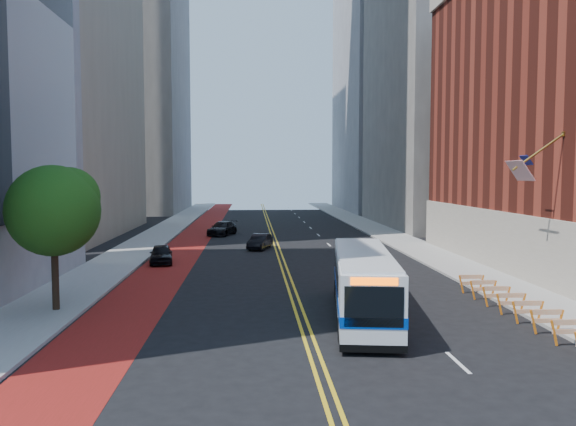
% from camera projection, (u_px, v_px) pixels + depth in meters
% --- Properties ---
extents(ground, '(160.00, 160.00, 0.00)m').
position_uv_depth(ground, '(312.00, 347.00, 20.82)').
color(ground, black).
rests_on(ground, ground).
extents(sidewalk_left, '(4.00, 140.00, 0.15)m').
position_uv_depth(sidewalk_left, '(142.00, 245.00, 49.90)').
color(sidewalk_left, gray).
rests_on(sidewalk_left, ground).
extents(sidewalk_right, '(4.00, 140.00, 0.15)m').
position_uv_depth(sidewalk_right, '(407.00, 243.00, 51.46)').
color(sidewalk_right, gray).
rests_on(sidewalk_right, ground).
extents(bus_lane_paint, '(3.60, 140.00, 0.01)m').
position_uv_depth(bus_lane_paint, '(186.00, 246.00, 50.16)').
color(bus_lane_paint, maroon).
rests_on(bus_lane_paint, ground).
extents(center_line_inner, '(0.14, 140.00, 0.01)m').
position_uv_depth(center_line_inner, '(274.00, 245.00, 50.67)').
color(center_line_inner, gold).
rests_on(center_line_inner, ground).
extents(center_line_outer, '(0.14, 140.00, 0.01)m').
position_uv_depth(center_line_outer, '(278.00, 245.00, 50.70)').
color(center_line_outer, gold).
rests_on(center_line_outer, ground).
extents(lane_dashes, '(0.14, 98.20, 0.01)m').
position_uv_depth(lane_dashes, '(318.00, 235.00, 58.96)').
color(lane_dashes, silver).
rests_on(lane_dashes, ground).
extents(midrise_right_near, '(18.00, 26.00, 40.00)m').
position_uv_depth(midrise_right_near, '(457.00, 63.00, 68.70)').
color(midrise_right_near, slate).
rests_on(midrise_right_near, ground).
extents(midrise_right_far, '(20.00, 28.00, 55.00)m').
position_uv_depth(midrise_right_far, '(401.00, 53.00, 98.10)').
color(midrise_right_far, gray).
rests_on(midrise_right_far, ground).
extents(midrise_left_far, '(20.00, 26.00, 65.00)m').
position_uv_depth(midrise_left_far, '(122.00, 19.00, 94.64)').
color(midrise_left_far, slate).
rests_on(midrise_left_far, ground).
extents(construction_barriers, '(1.42, 10.91, 1.00)m').
position_uv_depth(construction_barriers, '(519.00, 304.00, 24.81)').
color(construction_barriers, orange).
rests_on(construction_barriers, ground).
extents(street_tree, '(4.20, 4.20, 6.70)m').
position_uv_depth(street_tree, '(55.00, 207.00, 25.76)').
color(street_tree, black).
rests_on(street_tree, sidewalk_left).
extents(transit_bus, '(3.79, 11.09, 2.99)m').
position_uv_depth(transit_bus, '(363.00, 283.00, 25.03)').
color(transit_bus, silver).
rests_on(transit_bus, ground).
extents(car_a, '(2.10, 4.10, 1.33)m').
position_uv_depth(car_a, '(161.00, 254.00, 40.34)').
color(car_a, black).
rests_on(car_a, ground).
extents(car_b, '(2.38, 4.09, 1.28)m').
position_uv_depth(car_b, '(260.00, 241.00, 48.11)').
color(car_b, black).
rests_on(car_b, ground).
extents(car_c, '(3.40, 5.31, 1.43)m').
position_uv_depth(car_c, '(222.00, 228.00, 58.91)').
color(car_c, black).
rests_on(car_c, ground).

